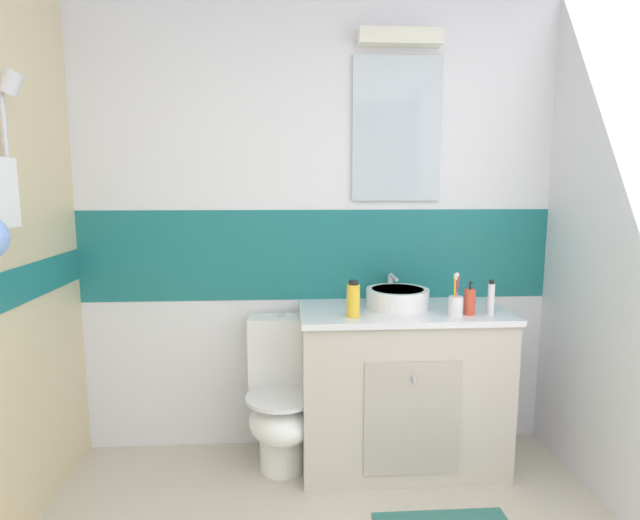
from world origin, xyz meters
TOP-DOWN VIEW (x-y plane):
  - wall_back_tiled at (0.01, 2.45)m, footprint 3.20×0.20m
  - vanity_cabinet at (0.42, 2.14)m, footprint 1.07×0.54m
  - sink_basin at (0.40, 2.17)m, footprint 0.33×0.37m
  - toilet at (-0.21, 2.16)m, footprint 0.37×0.50m
  - toothbrush_cup at (0.65, 1.99)m, footprint 0.07×0.07m
  - soap_dispenser at (0.73, 2.01)m, footprint 0.06×0.06m
  - mouthwash_bottle at (0.15, 2.00)m, footprint 0.07×0.07m
  - toothpaste_tube_upright at (0.83, 2.00)m, footprint 0.03×0.03m

SIDE VIEW (x-z plane):
  - toilet at x=-0.21m, z-range -0.03..0.77m
  - vanity_cabinet at x=0.42m, z-range 0.00..0.85m
  - sink_basin at x=0.40m, z-range 0.83..0.98m
  - toothbrush_cup at x=0.65m, z-range 0.80..1.02m
  - soap_dispenser at x=0.73m, z-range 0.83..1.00m
  - toothpaste_tube_upright at x=0.83m, z-range 0.85..1.02m
  - mouthwash_bottle at x=0.15m, z-range 0.85..1.03m
  - wall_back_tiled at x=0.01m, z-range 0.01..2.51m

